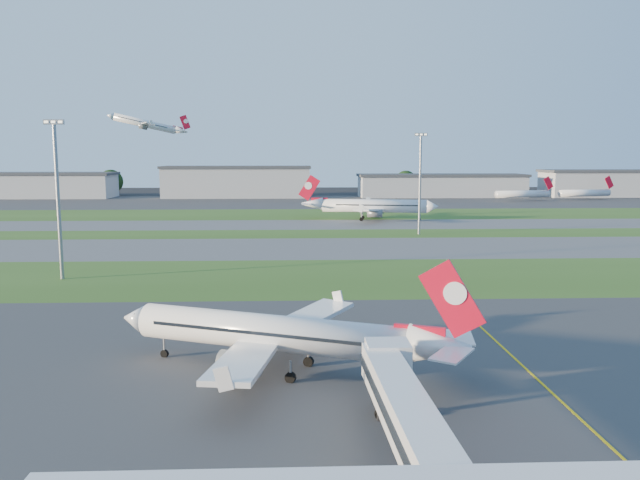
{
  "coord_description": "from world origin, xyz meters",
  "views": [
    {
      "loc": [
        -16.75,
        -49.95,
        20.07
      ],
      "look_at": [
        -12.93,
        46.59,
        7.0
      ],
      "focal_mm": 35.0,
      "sensor_mm": 36.0,
      "label": 1
    }
  ],
  "objects_px": {
    "airliner_parked": "(272,334)",
    "jet_bridge": "(414,430)",
    "mini_jet_far": "(585,193)",
    "airliner_taxiing": "(373,206)",
    "mini_jet_near": "(523,194)",
    "light_mast_west": "(58,189)",
    "light_mast_centre": "(420,177)"
  },
  "relations": [
    {
      "from": "mini_jet_near",
      "to": "light_mast_west",
      "type": "height_order",
      "value": "light_mast_west"
    },
    {
      "from": "jet_bridge",
      "to": "airliner_taxiing",
      "type": "bearing_deg",
      "value": 83.78
    },
    {
      "from": "airliner_parked",
      "to": "light_mast_centre",
      "type": "bearing_deg",
      "value": 93.27
    },
    {
      "from": "airliner_taxiing",
      "to": "light_mast_west",
      "type": "bearing_deg",
      "value": 65.92
    },
    {
      "from": "airliner_parked",
      "to": "mini_jet_far",
      "type": "bearing_deg",
      "value": 80.73
    },
    {
      "from": "mini_jet_far",
      "to": "jet_bridge",
      "type": "bearing_deg",
      "value": -129.97
    },
    {
      "from": "light_mast_centre",
      "to": "mini_jet_near",
      "type": "bearing_deg",
      "value": 59.0
    },
    {
      "from": "jet_bridge",
      "to": "airliner_taxiing",
      "type": "xyz_separation_m",
      "value": [
        17.33,
        159.02,
        0.41
      ]
    },
    {
      "from": "airliner_parked",
      "to": "mini_jet_far",
      "type": "relative_size",
      "value": 1.11
    },
    {
      "from": "airliner_taxiing",
      "to": "mini_jet_far",
      "type": "distance_m",
      "value": 138.18
    },
    {
      "from": "light_mast_west",
      "to": "light_mast_centre",
      "type": "distance_m",
      "value": 89.64
    },
    {
      "from": "jet_bridge",
      "to": "light_mast_west",
      "type": "relative_size",
      "value": 1.04
    },
    {
      "from": "mini_jet_far",
      "to": "airliner_taxiing",
      "type": "bearing_deg",
      "value": -154.32
    },
    {
      "from": "mini_jet_far",
      "to": "light_mast_west",
      "type": "relative_size",
      "value": 1.1
    },
    {
      "from": "jet_bridge",
      "to": "mini_jet_far",
      "type": "xyz_separation_m",
      "value": [
        125.38,
        245.15,
        -0.73
      ]
    },
    {
      "from": "jet_bridge",
      "to": "airliner_parked",
      "type": "bearing_deg",
      "value": 112.81
    },
    {
      "from": "jet_bridge",
      "to": "light_mast_west",
      "type": "height_order",
      "value": "light_mast_west"
    },
    {
      "from": "airliner_parked",
      "to": "jet_bridge",
      "type": "bearing_deg",
      "value": -45.38
    },
    {
      "from": "airliner_parked",
      "to": "light_mast_west",
      "type": "height_order",
      "value": "light_mast_west"
    },
    {
      "from": "airliner_taxiing",
      "to": "light_mast_west",
      "type": "distance_m",
      "value": 111.55
    },
    {
      "from": "airliner_taxiing",
      "to": "light_mast_west",
      "type": "relative_size",
      "value": 1.55
    },
    {
      "from": "airliner_taxiing",
      "to": "mini_jet_near",
      "type": "bearing_deg",
      "value": -123.74
    },
    {
      "from": "light_mast_west",
      "to": "jet_bridge",
      "type": "bearing_deg",
      "value": -56.09
    },
    {
      "from": "mini_jet_near",
      "to": "light_mast_centre",
      "type": "relative_size",
      "value": 1.1
    },
    {
      "from": "airliner_taxiing",
      "to": "mini_jet_near",
      "type": "height_order",
      "value": "airliner_taxiing"
    },
    {
      "from": "mini_jet_near",
      "to": "airliner_taxiing",
      "type": "bearing_deg",
      "value": -146.04
    },
    {
      "from": "light_mast_west",
      "to": "light_mast_centre",
      "type": "relative_size",
      "value": 1.0
    },
    {
      "from": "airliner_parked",
      "to": "airliner_taxiing",
      "type": "distance_m",
      "value": 139.72
    },
    {
      "from": "jet_bridge",
      "to": "airliner_taxiing",
      "type": "distance_m",
      "value": 159.97
    },
    {
      "from": "light_mast_centre",
      "to": "jet_bridge",
      "type": "bearing_deg",
      "value": -101.38
    },
    {
      "from": "jet_bridge",
      "to": "light_mast_west",
      "type": "xyz_separation_m",
      "value": [
        -45.19,
        67.24,
        10.81
      ]
    },
    {
      "from": "airliner_parked",
      "to": "mini_jet_near",
      "type": "xyz_separation_m",
      "value": [
        103.51,
        217.09,
        -0.33
      ]
    }
  ]
}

